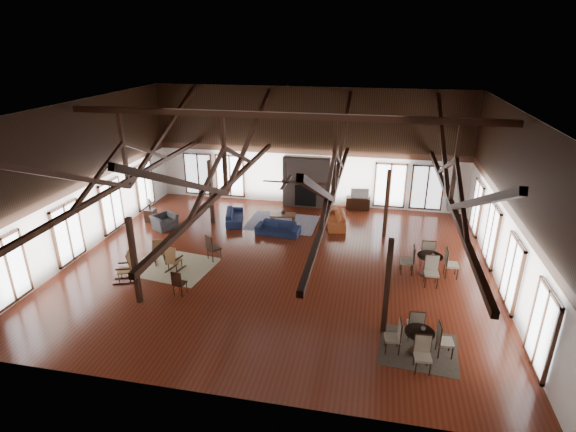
% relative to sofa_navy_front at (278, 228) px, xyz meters
% --- Properties ---
extents(floor, '(16.00, 16.00, 0.00)m').
position_rel_sofa_navy_front_xyz_m(floor, '(0.66, -2.77, -0.29)').
color(floor, '#582212').
rests_on(floor, ground).
extents(ceiling, '(16.00, 14.00, 0.02)m').
position_rel_sofa_navy_front_xyz_m(ceiling, '(0.66, -2.77, 5.71)').
color(ceiling, black).
rests_on(ceiling, wall_back).
extents(wall_back, '(16.00, 0.02, 6.00)m').
position_rel_sofa_navy_front_xyz_m(wall_back, '(0.66, 4.23, 2.71)').
color(wall_back, white).
rests_on(wall_back, floor).
extents(wall_front, '(16.00, 0.02, 6.00)m').
position_rel_sofa_navy_front_xyz_m(wall_front, '(0.66, -9.77, 2.71)').
color(wall_front, white).
rests_on(wall_front, floor).
extents(wall_left, '(0.02, 14.00, 6.00)m').
position_rel_sofa_navy_front_xyz_m(wall_left, '(-7.34, -2.77, 2.71)').
color(wall_left, white).
rests_on(wall_left, floor).
extents(wall_right, '(0.02, 14.00, 6.00)m').
position_rel_sofa_navy_front_xyz_m(wall_right, '(8.66, -2.77, 2.71)').
color(wall_right, white).
rests_on(wall_right, floor).
extents(roof_truss, '(15.60, 14.07, 3.14)m').
position_rel_sofa_navy_front_xyz_m(roof_truss, '(0.66, -2.77, 3.74)').
color(roof_truss, '#32180D').
rests_on(roof_truss, wall_back).
extents(post_grid, '(8.16, 7.16, 3.05)m').
position_rel_sofa_navy_front_xyz_m(post_grid, '(0.66, -2.77, 1.24)').
color(post_grid, '#32180D').
rests_on(post_grid, floor).
extents(fireplace, '(2.50, 0.69, 2.60)m').
position_rel_sofa_navy_front_xyz_m(fireplace, '(0.66, 3.90, 1.00)').
color(fireplace, '#756259').
rests_on(fireplace, floor).
extents(ceiling_fan, '(1.60, 1.60, 0.75)m').
position_rel_sofa_navy_front_xyz_m(ceiling_fan, '(1.16, -3.77, 3.45)').
color(ceiling_fan, black).
rests_on(ceiling_fan, roof_truss).
extents(sofa_navy_front, '(2.02, 0.93, 0.57)m').
position_rel_sofa_navy_front_xyz_m(sofa_navy_front, '(0.00, 0.00, 0.00)').
color(sofa_navy_front, '#161F3C').
rests_on(sofa_navy_front, floor).
extents(sofa_navy_left, '(2.07, 1.24, 0.57)m').
position_rel_sofa_navy_front_xyz_m(sofa_navy_left, '(-2.35, 1.03, -0.00)').
color(sofa_navy_left, '#182143').
rests_on(sofa_navy_left, floor).
extents(sofa_orange, '(2.15, 1.20, 0.59)m').
position_rel_sofa_navy_front_xyz_m(sofa_orange, '(2.39, 1.57, 0.01)').
color(sofa_orange, '#9B451E').
rests_on(sofa_orange, floor).
extents(coffee_table, '(1.25, 0.74, 0.46)m').
position_rel_sofa_navy_front_xyz_m(coffee_table, '(-0.05, 1.30, 0.11)').
color(coffee_table, brown).
rests_on(coffee_table, floor).
extents(vase, '(0.26, 0.26, 0.21)m').
position_rel_sofa_navy_front_xyz_m(vase, '(-0.04, 1.38, 0.27)').
color(vase, '#B2B2B2').
rests_on(vase, coffee_table).
extents(armchair, '(1.29, 1.33, 0.66)m').
position_rel_sofa_navy_front_xyz_m(armchair, '(-5.30, -0.33, 0.05)').
color(armchair, '#2F2F31').
rests_on(armchair, floor).
extents(side_table_lamp, '(0.47, 0.47, 1.19)m').
position_rel_sofa_navy_front_xyz_m(side_table_lamp, '(-6.29, 0.28, 0.16)').
color(side_table_lamp, black).
rests_on(side_table_lamp, floor).
extents(rocking_chair_a, '(0.78, 0.89, 1.02)m').
position_rel_sofa_navy_front_xyz_m(rocking_chair_a, '(-3.96, -3.54, 0.19)').
color(rocking_chair_a, olive).
rests_on(rocking_chair_a, floor).
extents(rocking_chair_b, '(0.59, 0.86, 1.01)m').
position_rel_sofa_navy_front_xyz_m(rocking_chair_b, '(-3.14, -4.06, 0.19)').
color(rocking_chair_b, olive).
rests_on(rocking_chair_b, floor).
extents(rocking_chair_c, '(0.98, 0.74, 1.13)m').
position_rel_sofa_navy_front_xyz_m(rocking_chair_c, '(-4.42, -5.07, 0.25)').
color(rocking_chair_c, olive).
rests_on(rocking_chair_c, floor).
extents(side_chair_a, '(0.64, 0.64, 1.08)m').
position_rel_sofa_navy_front_xyz_m(side_chair_a, '(-2.02, -2.95, 0.34)').
color(side_chair_a, black).
rests_on(side_chair_a, floor).
extents(side_chair_b, '(0.44, 0.44, 0.92)m').
position_rel_sofa_navy_front_xyz_m(side_chair_b, '(-2.22, -5.62, 0.25)').
color(side_chair_b, black).
rests_on(side_chair_b, floor).
extents(cafe_table_near, '(1.92, 1.92, 0.99)m').
position_rel_sofa_navy_front_xyz_m(cafe_table_near, '(5.60, -7.14, 0.21)').
color(cafe_table_near, black).
rests_on(cafe_table_near, floor).
extents(cafe_table_far, '(2.11, 2.11, 1.10)m').
position_rel_sofa_navy_front_xyz_m(cafe_table_far, '(6.28, -2.47, 0.26)').
color(cafe_table_far, black).
rests_on(cafe_table_far, floor).
extents(cup_near, '(0.16, 0.16, 0.10)m').
position_rel_sofa_navy_front_xyz_m(cup_near, '(5.70, -7.05, 0.48)').
color(cup_near, '#B2B2B2').
rests_on(cup_near, cafe_table_near).
extents(cup_far, '(0.12, 0.12, 0.09)m').
position_rel_sofa_navy_front_xyz_m(cup_far, '(6.37, -2.53, 0.56)').
color(cup_far, '#B2B2B2').
rests_on(cup_far, cafe_table_far).
extents(tv_console, '(1.20, 0.45, 0.60)m').
position_rel_sofa_navy_front_xyz_m(tv_console, '(3.33, 3.98, 0.01)').
color(tv_console, black).
rests_on(tv_console, floor).
extents(television, '(0.90, 0.22, 0.52)m').
position_rel_sofa_navy_front_xyz_m(television, '(3.38, 3.98, 0.57)').
color(television, '#B2B2B2').
rests_on(television, tv_console).
extents(rug_tan, '(3.36, 2.80, 0.01)m').
position_rel_sofa_navy_front_xyz_m(rug_tan, '(-3.36, -3.74, -0.28)').
color(rug_tan, tan).
rests_on(rug_tan, floor).
extents(rug_navy, '(3.33, 2.54, 0.01)m').
position_rel_sofa_navy_front_xyz_m(rug_navy, '(-0.09, 1.36, -0.28)').
color(rug_navy, '#1D1C4E').
rests_on(rug_navy, floor).
extents(rug_dark, '(2.30, 2.12, 0.01)m').
position_rel_sofa_navy_front_xyz_m(rug_dark, '(5.65, -6.98, -0.28)').
color(rug_dark, black).
rests_on(rug_dark, floor).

